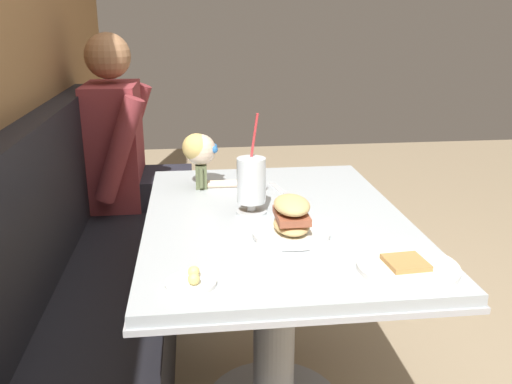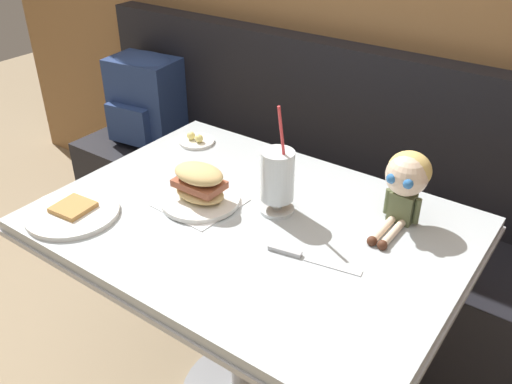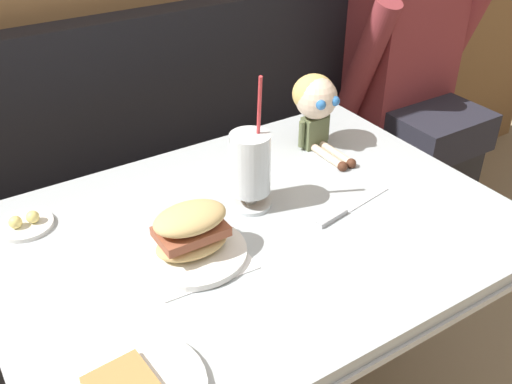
% 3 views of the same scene
% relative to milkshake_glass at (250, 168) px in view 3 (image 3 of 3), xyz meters
% --- Properties ---
extents(booth_bench, '(2.60, 0.48, 1.00)m').
position_rel_milkshake_glass_xyz_m(booth_bench, '(-0.03, 0.56, -0.51)').
color(booth_bench, black).
rests_on(booth_bench, ground).
extents(diner_table, '(1.11, 0.81, 0.74)m').
position_rel_milkshake_glass_xyz_m(diner_table, '(-0.03, -0.07, -0.30)').
color(diner_table, '#B2BCC1').
rests_on(diner_table, ground).
extents(milkshake_glass, '(0.10, 0.10, 0.32)m').
position_rel_milkshake_glass_xyz_m(milkshake_glass, '(0.00, 0.00, 0.00)').
color(milkshake_glass, silver).
rests_on(milkshake_glass, diner_table).
extents(sandwich_plate, '(0.22, 0.22, 0.12)m').
position_rel_milkshake_glass_xyz_m(sandwich_plate, '(-0.19, -0.09, -0.05)').
color(sandwich_plate, white).
rests_on(sandwich_plate, diner_table).
extents(butter_saucer, '(0.12, 0.12, 0.04)m').
position_rel_milkshake_glass_xyz_m(butter_saucer, '(-0.45, 0.19, -0.09)').
color(butter_saucer, white).
rests_on(butter_saucer, diner_table).
extents(butter_knife, '(0.23, 0.06, 0.01)m').
position_rel_milkshake_glass_xyz_m(butter_knife, '(0.15, -0.14, -0.09)').
color(butter_knife, silver).
rests_on(butter_knife, diner_table).
extents(seated_doll, '(0.11, 0.22, 0.20)m').
position_rel_milkshake_glass_xyz_m(seated_doll, '(0.29, 0.15, 0.03)').
color(seated_doll, '#5B6642').
rests_on(seated_doll, diner_table).
extents(diner_patron, '(0.55, 0.48, 0.81)m').
position_rel_milkshake_glass_xyz_m(diner_patron, '(1.01, 0.51, -0.10)').
color(diner_patron, maroon).
rests_on(diner_patron, booth_bench).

